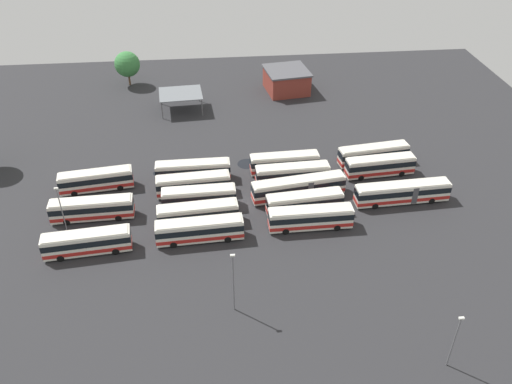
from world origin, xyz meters
The scene contains 25 objects.
ground_plane centered at (0.00, 0.00, 0.00)m, with size 126.59×126.59×0.00m, color #28282B.
bus_row0_slot0 centered at (-22.74, -9.57, 1.82)m, with size 12.55×3.98×3.44m.
bus_row0_slot1 centered at (-22.79, -5.78, 1.82)m, with size 11.85×3.42×3.44m.
bus_row0_slot3 centered at (-24.01, 2.22, 1.82)m, with size 15.05×3.22×3.44m.
bus_row1_slot0 centered at (-6.94, -8.31, 1.82)m, with size 11.71×2.87×3.44m.
bus_row1_slot1 centered at (-7.73, -4.67, 1.82)m, with size 12.21×2.98×3.44m.
bus_row1_slot2 centered at (-8.15, -0.75, 1.82)m, with size 15.14×4.58×3.44m.
bus_row1_slot3 centered at (-8.33, 3.38, 1.82)m, with size 11.83×3.53×3.44m.
bus_row1_slot4 centered at (-8.56, 7.16, 1.82)m, with size 12.37×2.63×3.44m.
bus_row2_slot0 centered at (8.49, -7.37, 1.82)m, with size 12.31×2.59×3.44m.
bus_row2_slot1 centered at (8.46, -3.33, 1.82)m, with size 11.82×3.18×3.44m.
bus_row2_slot2 centered at (7.59, 0.41, 1.82)m, with size 11.39×2.73×3.44m.
bus_row2_slot3 centered at (7.79, 4.61, 1.82)m, with size 12.03×3.33×3.44m.
bus_row2_slot4 centered at (7.57, 8.37, 1.82)m, with size 12.51×3.12×3.44m.
bus_row3_slot0 centered at (24.05, -6.01, 1.82)m, with size 11.85×3.97×3.44m.
bus_row3_slot2 centered at (23.52, 1.75, 1.82)m, with size 12.29×2.87×3.44m.
bus_row3_slot4 centered at (23.00, 9.56, 1.82)m, with size 12.06×3.58×3.44m.
depot_building centered at (-12.16, -41.43, 2.49)m, with size 10.31×10.50×4.94m.
maintenance_shelter centered at (10.90, -34.04, 3.59)m, with size 9.18×7.99×3.77m.
lamp_post_by_building centered at (26.69, 5.31, 4.53)m, with size 0.56×0.28×8.24m.
lamp_post_mid_lot centered at (-19.15, 32.44, 4.24)m, with size 0.56×0.28×7.66m.
lamp_post_near_entrance centered at (3.58, 22.04, 4.88)m, with size 0.56×0.28×8.93m.
tree_northeast centered at (22.87, -48.12, 4.94)m, with size 5.64×5.64×7.76m.
puddle_front_lane centered at (-0.85, -11.47, 0.00)m, with size 3.43×3.43×0.01m, color black.
puddle_near_shelter centered at (14.48, -10.02, 0.00)m, with size 1.92×1.92×0.01m, color black.
Camera 1 is at (5.35, 66.80, 48.90)m, focal length 36.98 mm.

